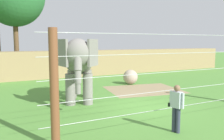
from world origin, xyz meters
The scene contains 7 objects.
ground_plane centered at (0.00, 0.00, 0.00)m, with size 120.00×120.00×0.00m, color #518938.
dirt_patch centered at (2.35, 3.32, 0.00)m, with size 4.64×3.78×0.01m, color #937F5B.
embankment_wall centered at (0.00, 11.61, 1.17)m, with size 36.00×1.80×2.34m, color #997F56.
elephant centered at (-2.53, 2.07, 2.18)m, with size 2.67×4.21×3.29m.
enrichment_ball centered at (2.68, 5.50, 0.54)m, with size 1.09×1.09×1.09m, color tan.
cable_fence centered at (0.00, -2.72, 1.78)m, with size 11.00×0.26×3.54m.
zookeeper centered at (-0.98, -3.46, 0.93)m, with size 0.31×0.57×1.67m.
Camera 1 is at (-6.68, -9.65, 3.13)m, focal length 38.79 mm.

